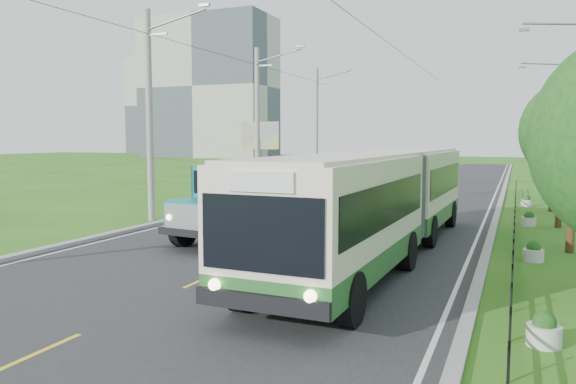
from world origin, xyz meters
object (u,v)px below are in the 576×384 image
Objects in this scene: tree_third at (576,137)px; planter_mid at (529,220)px; pole_mid at (258,122)px; tree_fourth at (563,147)px; planter_near at (533,253)px; planter_far at (526,202)px; dump_truck at (247,198)px; pole_near at (150,115)px; tree_fifth at (555,140)px; streetlight_far at (562,124)px; billboard_left at (260,140)px; bus at (380,196)px; planter_front at (544,331)px; pole_far at (317,126)px; tree_back at (549,143)px.

planter_mid is (-1.26, 5.86, -3.70)m from tree_third.
pole_mid is 18.88m from planter_mid.
tree_third is (18.12, -12.86, -1.11)m from pole_mid.
pole_mid is 1.85× the size of tree_fourth.
planter_near is 16.00m from planter_far.
dump_truck is at bearing -142.58° from planter_mid.
pole_near is 21.31m from tree_fifth.
pole_near is 7.94m from dump_truck.
streetlight_far is (0.79, 7.86, 1.05)m from tree_fifth.
tree_fifth is 1.12× the size of billboard_left.
pole_mid is 1.10× the size of streetlight_far.
tree_fifth is at bearing 90.00° from tree_third.
tree_fifth is 0.33× the size of bus.
planter_near is at bearing -90.00° from planter_mid.
pole_near is 14.93× the size of planter_mid.
dump_truck is (-11.57, -2.04, -2.34)m from tree_third.
bus is 2.46× the size of dump_truck.
streetlight_far is 0.51× the size of bus.
planter_front is 31.88m from billboard_left.
streetlight_far is 13.54× the size of planter_far.
pole_mid is 28.92m from planter_front.
streetlight_far is 7.84m from planter_far.
planter_front is 16.00m from planter_mid.
dump_truck is at bearing 169.63° from bus.
bus is 5.69m from dump_truck.
tree_third is 25.02m from billboard_left.
pole_mid reaches higher than planter_far.
pole_far is 0.56× the size of bus.
streetlight_far is 25.35m from dump_truck.
tree_fourth is 0.60× the size of streetlight_far.
tree_back is 8.21× the size of planter_mid.
planter_mid is (16.86, 5.00, -4.81)m from pole_near.
tree_third is 14.40m from planter_far.
pole_mid is at bearing -164.16° from tree_back.
streetlight_far is 1.74× the size of billboard_left.
tree_fifth reaches higher than billboard_left.
pole_far reaches higher than tree_fourth.
tree_third is 1.15× the size of billboard_left.
pole_far is at bearing 90.00° from pole_mid.
tree_back is (18.12, 5.14, -1.44)m from pole_mid.
pole_far is at bearing 144.64° from tree_fifth.
pole_mid is 19.43m from tree_fourth.
tree_fourth reaches higher than planter_far.
planter_front is (16.86, -23.00, -4.81)m from pole_mid.
tree_fourth is 0.98× the size of tree_back.
tree_fifth is (-0.00, 12.00, -0.13)m from tree_third.
bus is at bearing -3.97° from dump_truck.
planter_near is at bearing -44.84° from billboard_left.
tree_fifth reaches higher than tree_fourth.
dump_truck is (-10.32, 0.11, 1.36)m from planter_near.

